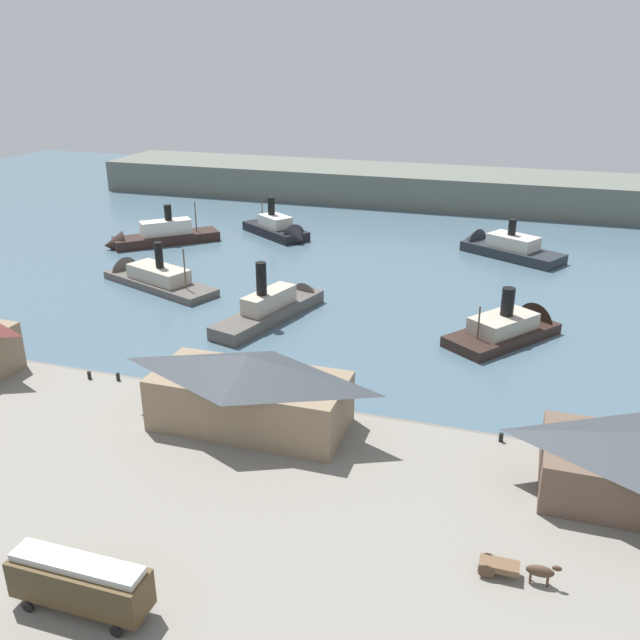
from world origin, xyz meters
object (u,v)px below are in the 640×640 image
(street_tram, at_px, (80,581))
(ferry_outer_harbor, at_px, (147,276))
(horse_cart, at_px, (515,568))
(mooring_post_center_west, at_px, (145,384))
(ferry_moored_east, at_px, (514,327))
(ferry_near_quay, at_px, (155,237))
(ferry_shed_west_terminal, at_px, (250,390))
(mooring_post_center_east, at_px, (118,377))
(ferry_mid_harbor, at_px, (281,231))
(mooring_post_west, at_px, (89,375))
(ferry_moored_west, at_px, (278,305))
(mooring_post_east, at_px, (501,437))
(ferry_approaching_west, at_px, (501,247))

(street_tram, distance_m, ferry_outer_harbor, 75.15)
(horse_cart, relative_size, mooring_post_center_west, 6.41)
(horse_cart, relative_size, ferry_moored_east, 0.31)
(street_tram, bearing_deg, ferry_near_quay, 117.70)
(ferry_shed_west_terminal, xyz_separation_m, mooring_post_center_east, (-18.81, 4.63, -3.54))
(ferry_shed_west_terminal, bearing_deg, ferry_mid_harbor, 108.62)
(horse_cart, height_order, mooring_post_west, horse_cart)
(ferry_moored_west, bearing_deg, mooring_post_east, -39.27)
(ferry_shed_west_terminal, xyz_separation_m, ferry_moored_east, (24.49, 35.34, -3.86))
(street_tram, relative_size, mooring_post_center_east, 11.12)
(ferry_moored_west, xyz_separation_m, ferry_outer_harbor, (-26.77, 7.20, -0.38))
(ferry_moored_east, xyz_separation_m, ferry_outer_harbor, (-60.79, 4.55, -0.13))
(street_tram, distance_m, ferry_mid_harbor, 104.27)
(mooring_post_center_west, relative_size, mooring_post_center_east, 1.00)
(mooring_post_center_east, bearing_deg, ferry_shed_west_terminal, -13.84)
(ferry_moored_east, distance_m, ferry_near_quay, 76.75)
(mooring_post_east, distance_m, ferry_moored_east, 30.72)
(mooring_post_west, xyz_separation_m, ferry_near_quay, (-25.30, 57.83, -0.06))
(mooring_post_east, bearing_deg, ferry_shed_west_terminal, -169.43)
(street_tram, height_order, mooring_post_east, street_tram)
(street_tram, height_order, mooring_post_west, street_tram)
(horse_cart, bearing_deg, ferry_shed_west_terminal, 152.12)
(ferry_moored_west, relative_size, ferry_moored_east, 1.28)
(horse_cart, relative_size, ferry_approaching_west, 0.27)
(ferry_shed_west_terminal, distance_m, mooring_post_center_east, 19.69)
(mooring_post_center_west, bearing_deg, ferry_shed_west_terminal, -15.12)
(mooring_post_center_east, xyz_separation_m, ferry_moored_west, (9.27, 28.05, -0.07))
(mooring_post_center_east, bearing_deg, ferry_outer_harbor, 116.39)
(ferry_shed_west_terminal, bearing_deg, ferry_near_quay, 127.59)
(mooring_post_center_east, bearing_deg, ferry_mid_harbor, 95.24)
(ferry_shed_west_terminal, relative_size, ferry_approaching_west, 0.93)
(ferry_outer_harbor, bearing_deg, ferry_moored_west, -15.06)
(ferry_moored_west, height_order, ferry_outer_harbor, ferry_moored_west)
(street_tram, distance_m, ferry_moored_west, 59.81)
(ferry_shed_west_terminal, xyz_separation_m, ferry_approaching_west, (19.78, 76.03, -3.72))
(ferry_approaching_west, distance_m, ferry_outer_harbor, 66.72)
(mooring_post_east, relative_size, ferry_outer_harbor, 0.04)
(ferry_shed_west_terminal, bearing_deg, mooring_post_center_west, 164.88)
(horse_cart, xyz_separation_m, mooring_post_center_east, (-45.82, 18.93, -0.48))
(ferry_outer_harbor, bearing_deg, mooring_post_west, -68.64)
(mooring_post_center_west, bearing_deg, ferry_near_quay, 119.52)
(mooring_post_center_east, distance_m, ferry_outer_harbor, 39.36)
(street_tram, bearing_deg, ferry_outer_harbor, 117.87)
(ferry_moored_east, bearing_deg, ferry_shed_west_terminal, -124.72)
(ferry_outer_harbor, bearing_deg, horse_cart, -40.55)
(mooring_post_center_east, xyz_separation_m, ferry_approaching_west, (38.59, 71.39, -0.18))
(ferry_approaching_west, distance_m, ferry_near_quay, 68.83)
(mooring_post_east, bearing_deg, horse_cart, -83.27)
(ferry_moored_east, bearing_deg, ferry_near_quay, 159.84)
(ferry_approaching_west, distance_m, ferry_mid_harbor, 45.05)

